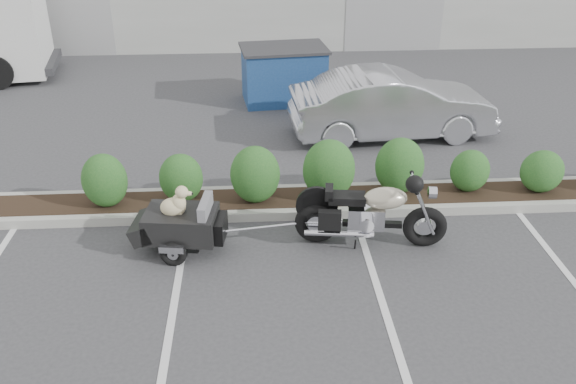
{
  "coord_description": "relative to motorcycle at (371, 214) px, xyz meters",
  "views": [
    {
      "loc": [
        -0.42,
        -6.7,
        4.96
      ],
      "look_at": [
        0.08,
        1.27,
        0.75
      ],
      "focal_mm": 38.0,
      "sensor_mm": 36.0,
      "label": 1
    }
  ],
  "objects": [
    {
      "name": "ground",
      "position": [
        -1.28,
        -0.95,
        -0.52
      ],
      "size": [
        90.0,
        90.0,
        0.0
      ],
      "primitive_type": "plane",
      "color": "#38383A",
      "rests_on": "ground"
    },
    {
      "name": "planter_kerb",
      "position": [
        -0.28,
        1.25,
        -0.44
      ],
      "size": [
        12.0,
        1.0,
        0.15
      ],
      "primitive_type": "cube",
      "color": "#9E9E93",
      "rests_on": "ground"
    },
    {
      "name": "motorcycle",
      "position": [
        0.0,
        0.0,
        0.0
      ],
      "size": [
        2.25,
        0.85,
        1.3
      ],
      "rotation": [
        0.0,
        0.0,
        -0.13
      ],
      "color": "black",
      "rests_on": "ground"
    },
    {
      "name": "pet_trailer",
      "position": [
        -2.78,
        0.03,
        -0.06
      ],
      "size": [
        1.82,
        1.03,
        1.07
      ],
      "rotation": [
        0.0,
        0.0,
        -0.13
      ],
      "color": "black",
      "rests_on": "ground"
    },
    {
      "name": "sedan",
      "position": [
        1.2,
        4.18,
        0.17
      ],
      "size": [
        4.3,
        1.79,
        1.38
      ],
      "primitive_type": "imported",
      "rotation": [
        0.0,
        0.0,
        1.65
      ],
      "color": "silver",
      "rests_on": "ground"
    },
    {
      "name": "dumpster",
      "position": [
        -0.91,
        6.55,
        0.15
      ],
      "size": [
        2.14,
        1.58,
        1.32
      ],
      "rotation": [
        0.0,
        0.0,
        0.11
      ],
      "color": "navy",
      "rests_on": "ground"
    }
  ]
}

